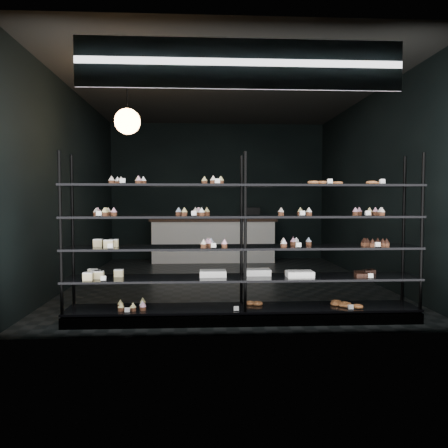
% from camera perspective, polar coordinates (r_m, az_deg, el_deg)
% --- Properties ---
extents(room, '(5.01, 6.01, 3.20)m').
position_cam_1_polar(room, '(7.39, 0.12, 4.75)').
color(room, black).
rests_on(room, ground).
extents(display_shelf, '(4.00, 0.50, 1.91)m').
position_cam_1_polar(display_shelf, '(5.00, 2.24, -5.57)').
color(display_shelf, black).
rests_on(display_shelf, room).
extents(signage, '(3.30, 0.05, 0.50)m').
position_cam_1_polar(signage, '(4.67, 2.23, 20.13)').
color(signage, '#0E0E46').
rests_on(signage, room).
extents(pendant_lamp, '(0.34, 0.34, 0.90)m').
position_cam_1_polar(pendant_lamp, '(6.18, -12.51, 12.97)').
color(pendant_lamp, black).
rests_on(pendant_lamp, room).
extents(service_counter, '(2.83, 0.65, 1.23)m').
position_cam_1_polar(service_counter, '(9.91, -1.35, -2.05)').
color(service_counter, silver).
rests_on(service_counter, room).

